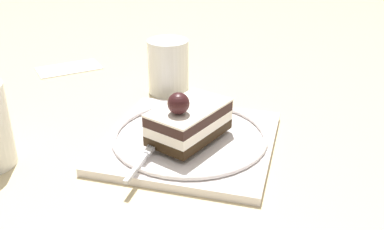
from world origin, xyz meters
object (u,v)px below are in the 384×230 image
cake_slice (190,121)px  dessert_plate (192,139)px  drink_glass_near (168,68)px  fork (144,158)px  folded_napkin (69,68)px

cake_slice → dessert_plate: bearing=167.8°
cake_slice → drink_glass_near: drink_glass_near is taller
fork → drink_glass_near: (-0.28, -0.00, 0.02)m
fork → drink_glass_near: drink_glass_near is taller
drink_glass_near → folded_napkin: drink_glass_near is taller
dessert_plate → cake_slice: (0.01, -0.00, 0.04)m
dessert_plate → fork: 0.10m
cake_slice → folded_napkin: bearing=-137.3°
dessert_plate → fork: fork is taller
cake_slice → fork: cake_slice is taller
cake_slice → fork: (0.07, -0.05, -0.02)m
drink_glass_near → folded_napkin: (-0.10, -0.23, -0.04)m
drink_glass_near → folded_napkin: bearing=-114.3°
dessert_plate → drink_glass_near: 0.21m
cake_slice → folded_napkin: cake_slice is taller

